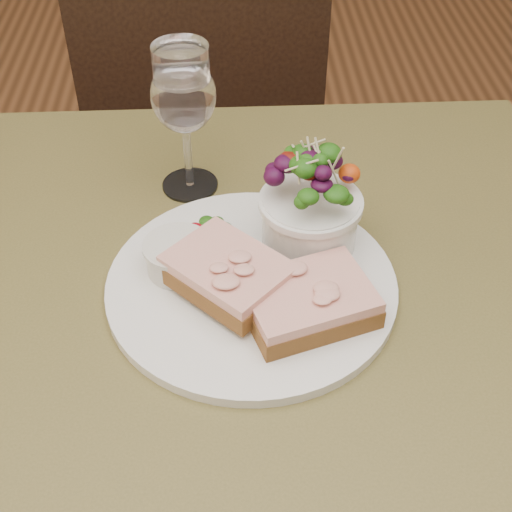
{
  "coord_description": "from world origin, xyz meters",
  "views": [
    {
      "loc": [
        -0.02,
        -0.52,
        1.29
      ],
      "look_at": [
        0.01,
        0.01,
        0.81
      ],
      "focal_mm": 50.0,
      "sensor_mm": 36.0,
      "label": 1
    }
  ],
  "objects_px": {
    "wine_glass": "(184,100)",
    "ramekin": "(178,255)",
    "cafe_table": "(252,366)",
    "salad_bowl": "(311,200)",
    "chair_far": "(203,207)",
    "dinner_plate": "(252,285)",
    "sandwich_front": "(308,301)",
    "sandwich_back": "(228,273)"
  },
  "relations": [
    {
      "from": "sandwich_back",
      "to": "salad_bowl",
      "type": "height_order",
      "value": "salad_bowl"
    },
    {
      "from": "chair_far",
      "to": "ramekin",
      "type": "distance_m",
      "value": 0.85
    },
    {
      "from": "cafe_table",
      "to": "sandwich_front",
      "type": "xyz_separation_m",
      "value": [
        0.06,
        -0.02,
        0.13
      ]
    },
    {
      "from": "chair_far",
      "to": "salad_bowl",
      "type": "bearing_deg",
      "value": 94.91
    },
    {
      "from": "dinner_plate",
      "to": "wine_glass",
      "type": "distance_m",
      "value": 0.23
    },
    {
      "from": "cafe_table",
      "to": "ramekin",
      "type": "xyz_separation_m",
      "value": [
        -0.08,
        0.05,
        0.13
      ]
    },
    {
      "from": "dinner_plate",
      "to": "sandwich_back",
      "type": "xyz_separation_m",
      "value": [
        -0.02,
        -0.01,
        0.03
      ]
    },
    {
      "from": "chair_far",
      "to": "salad_bowl",
      "type": "height_order",
      "value": "chair_far"
    },
    {
      "from": "salad_bowl",
      "to": "wine_glass",
      "type": "height_order",
      "value": "wine_glass"
    },
    {
      "from": "cafe_table",
      "to": "ramekin",
      "type": "bearing_deg",
      "value": 148.67
    },
    {
      "from": "cafe_table",
      "to": "salad_bowl",
      "type": "bearing_deg",
      "value": 50.72
    },
    {
      "from": "sandwich_back",
      "to": "chair_far",
      "type": "bearing_deg",
      "value": 138.76
    },
    {
      "from": "chair_far",
      "to": "ramekin",
      "type": "xyz_separation_m",
      "value": [
        0.0,
        -0.7,
        0.49
      ]
    },
    {
      "from": "cafe_table",
      "to": "salad_bowl",
      "type": "height_order",
      "value": "salad_bowl"
    },
    {
      "from": "cafe_table",
      "to": "ramekin",
      "type": "height_order",
      "value": "ramekin"
    },
    {
      "from": "ramekin",
      "to": "sandwich_back",
      "type": "bearing_deg",
      "value": -33.13
    },
    {
      "from": "sandwich_back",
      "to": "ramekin",
      "type": "xyz_separation_m",
      "value": [
        -0.05,
        0.03,
        -0.0
      ]
    },
    {
      "from": "cafe_table",
      "to": "salad_bowl",
      "type": "relative_size",
      "value": 6.3
    },
    {
      "from": "sandwich_front",
      "to": "dinner_plate",
      "type": "bearing_deg",
      "value": 120.22
    },
    {
      "from": "chair_far",
      "to": "salad_bowl",
      "type": "distance_m",
      "value": 0.86
    },
    {
      "from": "chair_far",
      "to": "ramekin",
      "type": "height_order",
      "value": "chair_far"
    },
    {
      "from": "salad_bowl",
      "to": "cafe_table",
      "type": "bearing_deg",
      "value": -129.28
    },
    {
      "from": "ramekin",
      "to": "cafe_table",
      "type": "bearing_deg",
      "value": -31.33
    },
    {
      "from": "salad_bowl",
      "to": "wine_glass",
      "type": "distance_m",
      "value": 0.19
    },
    {
      "from": "dinner_plate",
      "to": "ramekin",
      "type": "height_order",
      "value": "ramekin"
    },
    {
      "from": "wine_glass",
      "to": "chair_far",
      "type": "bearing_deg",
      "value": 91.19
    },
    {
      "from": "ramekin",
      "to": "salad_bowl",
      "type": "distance_m",
      "value": 0.15
    },
    {
      "from": "cafe_table",
      "to": "sandwich_back",
      "type": "distance_m",
      "value": 0.14
    },
    {
      "from": "chair_far",
      "to": "dinner_plate",
      "type": "height_order",
      "value": "chair_far"
    },
    {
      "from": "dinner_plate",
      "to": "sandwich_front",
      "type": "bearing_deg",
      "value": -41.74
    },
    {
      "from": "sandwich_front",
      "to": "ramekin",
      "type": "height_order",
      "value": "ramekin"
    },
    {
      "from": "wine_glass",
      "to": "ramekin",
      "type": "bearing_deg",
      "value": -92.74
    },
    {
      "from": "dinner_plate",
      "to": "salad_bowl",
      "type": "bearing_deg",
      "value": 41.87
    },
    {
      "from": "salad_bowl",
      "to": "wine_glass",
      "type": "xyz_separation_m",
      "value": [
        -0.14,
        0.13,
        0.05
      ]
    },
    {
      "from": "chair_far",
      "to": "wine_glass",
      "type": "bearing_deg",
      "value": 83.57
    },
    {
      "from": "sandwich_back",
      "to": "sandwich_front",
      "type": "bearing_deg",
      "value": 19.5
    },
    {
      "from": "sandwich_back",
      "to": "cafe_table",
      "type": "bearing_deg",
      "value": 17.49
    },
    {
      "from": "ramekin",
      "to": "salad_bowl",
      "type": "bearing_deg",
      "value": 14.57
    },
    {
      "from": "wine_glass",
      "to": "sandwich_front",
      "type": "bearing_deg",
      "value": -62.35
    },
    {
      "from": "dinner_plate",
      "to": "sandwich_front",
      "type": "relative_size",
      "value": 2.09
    },
    {
      "from": "ramekin",
      "to": "wine_glass",
      "type": "distance_m",
      "value": 0.19
    },
    {
      "from": "sandwich_back",
      "to": "ramekin",
      "type": "relative_size",
      "value": 2.18
    }
  ]
}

